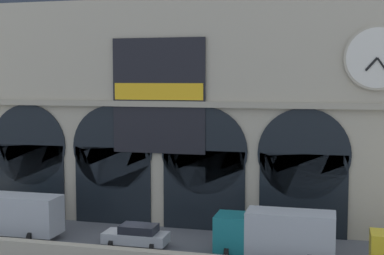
{
  "coord_description": "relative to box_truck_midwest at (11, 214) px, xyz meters",
  "views": [
    {
      "loc": [
        12.9,
        -34.56,
        11.44
      ],
      "look_at": [
        2.75,
        5.0,
        7.76
      ],
      "focal_mm": 51.15,
      "sensor_mm": 36.0,
      "label": 1
    }
  ],
  "objects": [
    {
      "name": "box_truck_mideast",
      "position": [
        18.92,
        -0.06,
        0.0
      ],
      "size": [
        7.5,
        2.91,
        3.12
      ],
      "color": "#19727A",
      "rests_on": "ground"
    },
    {
      "name": "station_building",
      "position": [
        9.29,
        8.32,
        8.58
      ],
      "size": [
        38.2,
        6.13,
        21.02
      ],
      "color": "#B2A891",
      "rests_on": "ground"
    },
    {
      "name": "car_center",
      "position": [
        9.5,
        0.12,
        -0.9
      ],
      "size": [
        4.4,
        2.22,
        1.55
      ],
      "color": "#ADB2B7",
      "rests_on": "ground"
    },
    {
      "name": "box_truck_midwest",
      "position": [
        0.0,
        0.0,
        0.0
      ],
      "size": [
        7.5,
        2.91,
        3.12
      ],
      "color": "#19727A",
      "rests_on": "ground"
    },
    {
      "name": "ground_plane",
      "position": [
        9.27,
        0.47,
        -1.7
      ],
      "size": [
        200.0,
        200.0,
        0.0
      ],
      "primitive_type": "plane",
      "color": "#54565B"
    }
  ]
}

